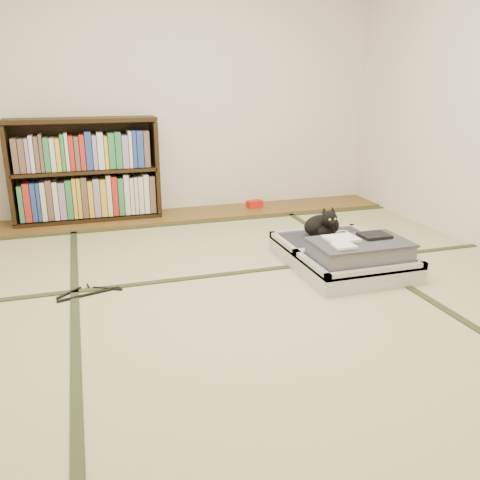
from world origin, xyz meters
name	(u,v)px	position (x,y,z in m)	size (l,w,h in m)	color
floor	(250,297)	(0.00, 0.00, 0.00)	(4.50, 4.50, 0.00)	tan
wood_strip	(183,215)	(0.00, 2.00, 0.01)	(4.00, 0.50, 0.02)	brown
red_item	(255,204)	(0.74, 2.03, 0.06)	(0.15, 0.09, 0.07)	red
room_shell	(251,35)	(0.00, 0.00, 1.46)	(4.50, 4.50, 4.50)	white
tatami_borders	(227,269)	(0.00, 0.49, 0.00)	(4.00, 4.50, 0.01)	#2D381E
bookcase	(86,172)	(-0.85, 2.07, 0.45)	(1.29, 0.29, 0.92)	black
suitcase	(344,255)	(0.77, 0.27, 0.10)	(0.71, 0.94, 0.28)	#BABBC0
cat	(323,225)	(0.76, 0.56, 0.23)	(0.31, 0.32, 0.25)	black
cable_coil	(342,233)	(0.94, 0.60, 0.15)	(0.10, 0.10, 0.02)	white
hanger	(89,292)	(-0.92, 0.35, 0.01)	(0.39, 0.23, 0.01)	black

